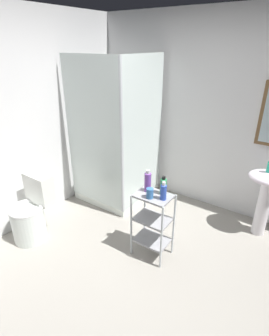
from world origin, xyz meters
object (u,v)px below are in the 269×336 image
at_px(shower_stall, 118,170).
at_px(body_wash_bottle_green, 163,186).
at_px(conditioner_bottle_purple, 148,182).
at_px(pedestal_sink, 267,191).
at_px(shampoo_bottle_blue, 163,192).
at_px(toilet, 31,214).
at_px(storage_cart, 153,220).
at_px(rinse_cup, 150,193).

relative_size(shower_stall, body_wash_bottle_green, 10.38).
bearing_deg(conditioner_bottle_purple, shower_stall, 143.96).
height_order(shower_stall, pedestal_sink, shower_stall).
relative_size(shower_stall, shampoo_bottle_blue, 10.60).
xyz_separation_m(toilet, storage_cart, (1.30, 0.55, 0.12)).
bearing_deg(rinse_cup, storage_cart, 87.98).
bearing_deg(body_wash_bottle_green, shampoo_bottle_blue, -60.06).
xyz_separation_m(shampoo_bottle_blue, body_wash_bottle_green, (-0.05, 0.09, 0.00)).
bearing_deg(shampoo_bottle_blue, storage_cart, 173.15).
xyz_separation_m(shampoo_bottle_blue, rinse_cup, (-0.12, -0.05, -0.03)).
distance_m(toilet, rinse_cup, 1.46).
bearing_deg(shampoo_bottle_blue, toilet, -159.15).
bearing_deg(shower_stall, storage_cart, -34.88).
relative_size(storage_cart, shampoo_bottle_blue, 3.92).
xyz_separation_m(storage_cart, body_wash_bottle_green, (0.07, 0.08, 0.39)).
distance_m(toilet, body_wash_bottle_green, 1.59).
bearing_deg(storage_cart, conditioner_bottle_purple, 158.59).
height_order(shampoo_bottle_blue, body_wash_bottle_green, body_wash_bottle_green).
distance_m(shower_stall, pedestal_sink, 1.92).
relative_size(storage_cart, rinse_cup, 7.18).
bearing_deg(pedestal_sink, body_wash_bottle_green, -130.18).
bearing_deg(conditioner_bottle_purple, pedestal_sink, 45.98).
distance_m(shower_stall, body_wash_bottle_green, 1.29).
bearing_deg(toilet, storage_cart, 23.08).
height_order(pedestal_sink, toilet, pedestal_sink).
xyz_separation_m(toilet, shampoo_bottle_blue, (1.41, 0.54, 0.51)).
distance_m(shower_stall, conditioner_bottle_purple, 1.19).
distance_m(pedestal_sink, rinse_cup, 1.43).
bearing_deg(pedestal_sink, storage_cart, -130.22).
distance_m(conditioner_bottle_purple, shampoo_bottle_blue, 0.22).
bearing_deg(conditioner_bottle_purple, shampoo_bottle_blue, -13.47).
bearing_deg(body_wash_bottle_green, storage_cart, -130.69).
height_order(shower_stall, rinse_cup, shower_stall).
bearing_deg(toilet, shower_stall, 76.69).
xyz_separation_m(conditioner_bottle_purple, shampoo_bottle_blue, (0.21, -0.05, -0.02)).
height_order(shower_stall, toilet, shower_stall).
bearing_deg(storage_cart, body_wash_bottle_green, 49.31).
xyz_separation_m(pedestal_sink, conditioner_bottle_purple, (-0.97, -1.01, 0.27)).
relative_size(shower_stall, pedestal_sink, 2.47).
bearing_deg(rinse_cup, conditioner_bottle_purple, 131.14).
xyz_separation_m(body_wash_bottle_green, rinse_cup, (-0.07, -0.14, -0.03)).
xyz_separation_m(conditioner_bottle_purple, rinse_cup, (0.09, -0.10, -0.05)).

